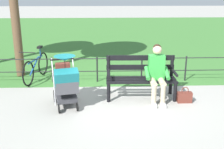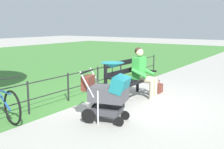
{
  "view_description": "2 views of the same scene",
  "coord_description": "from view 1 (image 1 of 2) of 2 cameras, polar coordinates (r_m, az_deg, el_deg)",
  "views": [
    {
      "loc": [
        0.46,
        6.06,
        2.53
      ],
      "look_at": [
        0.25,
        0.13,
        0.63
      ],
      "focal_mm": 45.06,
      "sensor_mm": 36.0,
      "label": 1
    },
    {
      "loc": [
        5.44,
        3.3,
        1.84
      ],
      "look_at": [
        0.57,
        0.05,
        0.78
      ],
      "focal_mm": 44.26,
      "sensor_mm": 36.0,
      "label": 2
    }
  ],
  "objects": [
    {
      "name": "park_bench",
      "position": [
        6.56,
        5.86,
        -0.14
      ],
      "size": [
        1.61,
        0.63,
        0.96
      ],
      "color": "black",
      "rests_on": "ground"
    },
    {
      "name": "ground_plane",
      "position": [
        6.59,
        2.13,
        -4.85
      ],
      "size": [
        60.0,
        60.0,
        0.0
      ],
      "primitive_type": "plane",
      "color": "#9E9B93"
    },
    {
      "name": "bicycle",
      "position": [
        8.03,
        -15.13,
        1.48
      ],
      "size": [
        0.48,
        1.64,
        0.89
      ],
      "color": "black",
      "rests_on": "ground"
    },
    {
      "name": "grass_lawn",
      "position": [
        15.08,
        -0.25,
        8.11
      ],
      "size": [
        40.0,
        16.0,
        0.01
      ],
      "primitive_type": "cube",
      "color": "#3D7533",
      "rests_on": "ground"
    },
    {
      "name": "handbag",
      "position": [
        6.53,
        14.51,
        -4.43
      ],
      "size": [
        0.32,
        0.14,
        0.37
      ],
      "color": "brown",
      "rests_on": "ground"
    },
    {
      "name": "person_on_bench",
      "position": [
        6.35,
        9.12,
        0.58
      ],
      "size": [
        0.54,
        0.74,
        1.28
      ],
      "color": "tan",
      "rests_on": "ground"
    },
    {
      "name": "park_fence",
      "position": [
        7.62,
        5.23,
        1.65
      ],
      "size": [
        8.46,
        0.04,
        0.7
      ],
      "color": "black",
      "rests_on": "ground"
    },
    {
      "name": "stroller",
      "position": [
        6.01,
        -9.43,
        -1.27
      ],
      "size": [
        0.69,
        0.97,
        1.15
      ],
      "color": "black",
      "rests_on": "ground"
    }
  ]
}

